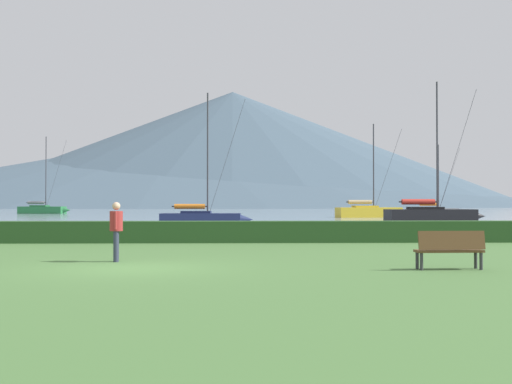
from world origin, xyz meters
name	(u,v)px	position (x,y,z in m)	size (l,w,h in m)	color
ground_plane	(132,268)	(0.00, 0.00, 0.00)	(1000.00, 1000.00, 0.00)	#477038
harbor_water	(223,210)	(0.00, 137.00, 0.00)	(320.00, 246.00, 0.00)	#8499A8
hedge_line	(173,232)	(0.00, 11.00, 0.44)	(80.00, 1.20, 0.87)	#284C23
sailboat_slip_0	(369,211)	(17.54, 57.55, 0.68)	(8.28, 3.34, 10.38)	gold
sailboat_slip_1	(202,218)	(0.28, 30.94, 0.55)	(6.54, 2.11, 9.40)	navy
sailboat_slip_2	(431,215)	(18.35, 36.80, 0.68)	(8.16, 2.76, 11.35)	black
sailboat_slip_4	(43,209)	(-26.03, 85.32, 0.66)	(7.94, 3.27, 11.52)	#236B38
sailboat_slip_7	(435,211)	(28.68, 70.02, 0.57)	(6.83, 2.51, 9.17)	#9E9EA3
park_bench_near_path	(450,248)	(7.77, -0.57, 0.53)	(1.66, 0.55, 0.95)	brown
person_seated_viewer	(116,226)	(-0.74, 1.95, 0.97)	(0.36, 0.57, 1.65)	#2D3347
distant_hill_west_ridge	(185,171)	(-22.53, 335.81, 18.23)	(356.07, 356.07, 36.45)	#425666
distant_hill_central_peak	(233,149)	(2.04, 320.34, 28.48)	(278.49, 278.49, 56.95)	#425666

